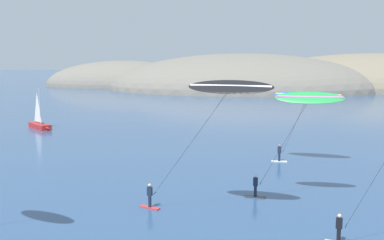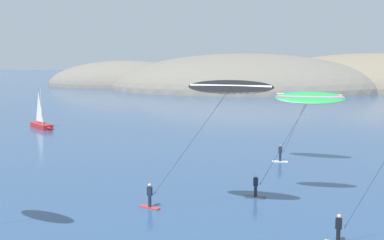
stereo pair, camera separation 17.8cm
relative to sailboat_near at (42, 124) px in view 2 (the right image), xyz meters
name	(u,v)px [view 2 (the right image)]	position (x,y,z in m)	size (l,w,h in m)	color
headland_island	(278,89)	(34.33, 86.57, -0.64)	(146.84, 60.57, 21.53)	#7A705B
sailboat_near	(42,124)	(0.00, 0.00, 0.00)	(5.10, 4.65, 5.70)	#B22323
kitesurfer_black	(224,96)	(28.63, -32.86, 7.16)	(9.04, 2.55, 8.84)	red
kitesurfer_green	(304,107)	(33.87, -28.63, 6.07)	(6.78, 1.34, 7.84)	#2D2D33
kitesurfer_blue	(307,99)	(34.97, -16.63, 5.60)	(6.51, 2.73, 6.94)	silver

